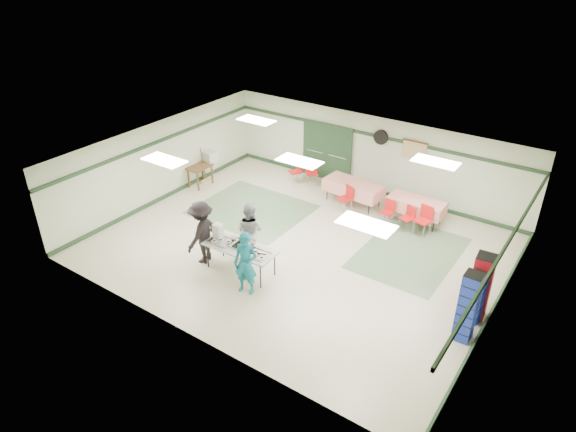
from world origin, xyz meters
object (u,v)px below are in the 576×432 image
Objects in this scene: chair_b at (389,209)px; chair_loose_b at (297,169)px; serving_table at (240,249)px; volunteer_teal at (246,264)px; dining_table_b at (353,188)px; chair_loose_a at (311,170)px; printer_table at (200,169)px; crate_stack_red at (481,286)px; chair_c at (425,217)px; office_printer at (210,156)px; broom at (203,164)px; volunteer_dark at (202,232)px; crate_stack_blue_a at (477,296)px; crate_stack_blue_b at (468,307)px; chair_d at (347,196)px; volunteer_grey at (250,231)px; dining_table_a at (416,205)px; chair_a at (409,216)px.

chair_loose_b is at bearing 172.03° from chair_b.
serving_table is 5.80m from chair_loose_b.
chair_loose_b is at bearing 98.64° from volunteer_teal.
dining_table_b is 2.28× the size of chair_loose_a.
printer_table is at bearing 173.65° from chair_loose_a.
crate_stack_red is 1.89× the size of printer_table.
office_printer is (-7.84, -0.75, 0.36)m from chair_c.
dining_table_b is 1.51× the size of broom.
chair_loose_b is (-0.69, 5.67, -0.39)m from volunteer_dark.
serving_table is 5.94m from crate_stack_blue_a.
volunteer_dark reaches higher than chair_loose_a.
crate_stack_blue_b reaches higher than dining_table_b.
chair_loose_b is (-2.51, 0.84, -0.01)m from chair_d.
serving_table is at bearing -110.56° from chair_b.
chair_c is at bearing 128.46° from crate_stack_blue_a.
dining_table_b is at bearing 5.32° from broom.
volunteer_grey is at bearing -121.28° from chair_c.
dining_table_b is at bearing 24.65° from chair_loose_b.
chair_d reaches higher than chair_b.
serving_table is at bearing 124.37° from volunteer_teal.
dining_table_b is at bearing 179.79° from dining_table_a.
dining_table_b is 2.37× the size of chair_d.
serving_table is 1.01× the size of dining_table_b.
volunteer_teal is 2.19× the size of chair_a.
chair_b reaches higher than serving_table.
office_printer is (-10.30, 2.14, 0.08)m from crate_stack_red.
chair_b is 4.07m from chair_loose_b.
volunteer_dark is 2.03× the size of chair_loose_a.
volunteer_dark is at bearing -164.20° from crate_stack_red.
chair_d reaches higher than serving_table.
chair_c reaches higher than dining_table_a.
chair_loose_b reaches higher than chair_b.
volunteer_grey is at bearing -45.19° from broom.
crate_stack_blue_b is (2.46, -3.85, 0.31)m from chair_c.
volunteer_teal reaches higher than serving_table.
chair_loose_a is 0.51× the size of crate_stack_blue_b.
crate_stack_red is at bearing -39.56° from chair_c.
crate_stack_blue_a is 0.77m from crate_stack_blue_b.
chair_d is 5.28m from office_printer.
volunteer_teal is 5.24m from crate_stack_blue_b.
chair_a is 0.99× the size of chair_b.
volunteer_dark is 2.04× the size of printer_table.
dining_table_b is 1.16× the size of crate_stack_blue_b.
chair_b is (-0.65, -0.57, -0.09)m from dining_table_a.
volunteer_grey is 1.01× the size of crate_stack_red.
chair_b is at bearing 11.14° from printer_table.
volunteer_teal is at bearing 68.60° from volunteer_dark.
serving_table is at bearing -36.03° from printer_table.
chair_b is at bearing -169.36° from chair_c.
dining_table_b is at bearing 121.13° from chair_d.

